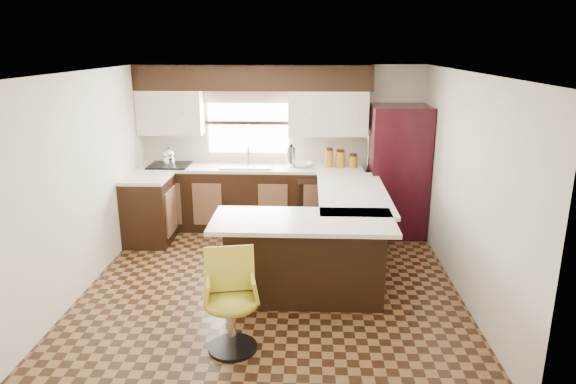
{
  "coord_description": "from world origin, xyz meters",
  "views": [
    {
      "loc": [
        0.41,
        -5.43,
        2.67
      ],
      "look_at": [
        0.16,
        0.45,
        0.98
      ],
      "focal_mm": 32.0,
      "sensor_mm": 36.0,
      "label": 1
    }
  ],
  "objects_px": {
    "peninsula_return": "(304,260)",
    "bar_chair": "(231,303)",
    "peninsula_long": "(347,229)",
    "refrigerator": "(397,171)"
  },
  "relations": [
    {
      "from": "peninsula_return",
      "to": "bar_chair",
      "type": "distance_m",
      "value": 1.19
    },
    {
      "from": "peninsula_return",
      "to": "bar_chair",
      "type": "height_order",
      "value": "bar_chair"
    },
    {
      "from": "peninsula_long",
      "to": "refrigerator",
      "type": "relative_size",
      "value": 1.05
    },
    {
      "from": "refrigerator",
      "to": "peninsula_return",
      "type": "bearing_deg",
      "value": -121.59
    },
    {
      "from": "peninsula_long",
      "to": "peninsula_return",
      "type": "bearing_deg",
      "value": -118.3
    },
    {
      "from": "bar_chair",
      "to": "peninsula_return",
      "type": "bearing_deg",
      "value": 46.51
    },
    {
      "from": "peninsula_long",
      "to": "peninsula_return",
      "type": "relative_size",
      "value": 1.18
    },
    {
      "from": "refrigerator",
      "to": "bar_chair",
      "type": "bearing_deg",
      "value": -121.9
    },
    {
      "from": "peninsula_long",
      "to": "bar_chair",
      "type": "distance_m",
      "value": 2.3
    },
    {
      "from": "peninsula_long",
      "to": "refrigerator",
      "type": "height_order",
      "value": "refrigerator"
    }
  ]
}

